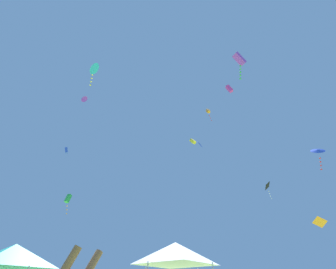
{
  "coord_description": "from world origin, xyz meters",
  "views": [
    {
      "loc": [
        0.04,
        -5.08,
        1.37
      ],
      "look_at": [
        2.29,
        14.33,
        14.96
      ],
      "focal_mm": 24.43,
      "sensor_mm": 36.0,
      "label": 1
    }
  ],
  "objects_px": {
    "kite_blue_delta": "(318,151)",
    "kite_green_box": "(68,199)",
    "canopy_tent_white": "(176,253)",
    "kite_blue_box": "(66,150)",
    "kite_black_diamond": "(267,187)",
    "kite_purple_delta": "(84,99)",
    "canopy_tent_teal": "(13,256)",
    "kite_magenta_box": "(229,89)",
    "kite_yellow_box": "(193,141)",
    "kite_cyan_delta": "(94,69)",
    "kite_purple_box": "(239,60)",
    "kite_orange_box": "(208,111)",
    "kite_blue_diamond": "(200,144)",
    "kite_orange_diamond": "(320,222)"
  },
  "relations": [
    {
      "from": "kite_blue_delta",
      "to": "canopy_tent_teal",
      "type": "bearing_deg",
      "value": -168.8
    },
    {
      "from": "kite_black_diamond",
      "to": "kite_purple_delta",
      "type": "height_order",
      "value": "kite_purple_delta"
    },
    {
      "from": "kite_blue_delta",
      "to": "kite_cyan_delta",
      "type": "bearing_deg",
      "value": -169.19
    },
    {
      "from": "canopy_tent_white",
      "to": "kite_blue_box",
      "type": "relative_size",
      "value": 5.1
    },
    {
      "from": "kite_orange_box",
      "to": "kite_blue_box",
      "type": "bearing_deg",
      "value": -168.31
    },
    {
      "from": "kite_orange_box",
      "to": "kite_green_box",
      "type": "distance_m",
      "value": 25.89
    },
    {
      "from": "kite_purple_box",
      "to": "kite_orange_diamond",
      "type": "bearing_deg",
      "value": 39.51
    },
    {
      "from": "kite_blue_box",
      "to": "kite_magenta_box",
      "type": "bearing_deg",
      "value": -8.69
    },
    {
      "from": "canopy_tent_white",
      "to": "kite_cyan_delta",
      "type": "bearing_deg",
      "value": -166.04
    },
    {
      "from": "kite_purple_box",
      "to": "kite_blue_box",
      "type": "relative_size",
      "value": 4.21
    },
    {
      "from": "kite_blue_box",
      "to": "kite_cyan_delta",
      "type": "bearing_deg",
      "value": -68.17
    },
    {
      "from": "canopy_tent_white",
      "to": "kite_cyan_delta",
      "type": "xyz_separation_m",
      "value": [
        -6.48,
        -1.61,
        12.64
      ]
    },
    {
      "from": "kite_blue_box",
      "to": "kite_orange_diamond",
      "type": "bearing_deg",
      "value": -12.12
    },
    {
      "from": "kite_blue_diamond",
      "to": "kite_green_box",
      "type": "distance_m",
      "value": 22.33
    },
    {
      "from": "kite_orange_diamond",
      "to": "kite_cyan_delta",
      "type": "distance_m",
      "value": 22.9
    },
    {
      "from": "kite_purple_delta",
      "to": "kite_purple_box",
      "type": "bearing_deg",
      "value": -38.41
    },
    {
      "from": "kite_green_box",
      "to": "kite_black_diamond",
      "type": "bearing_deg",
      "value": -24.01
    },
    {
      "from": "kite_purple_delta",
      "to": "kite_green_box",
      "type": "bearing_deg",
      "value": 96.1
    },
    {
      "from": "kite_purple_box",
      "to": "kite_blue_diamond",
      "type": "xyz_separation_m",
      "value": [
        -2.62,
        7.43,
        -5.2
      ]
    },
    {
      "from": "kite_blue_delta",
      "to": "kite_cyan_delta",
      "type": "distance_m",
      "value": 20.72
    },
    {
      "from": "kite_orange_box",
      "to": "kite_black_diamond",
      "type": "relative_size",
      "value": 1.41
    },
    {
      "from": "kite_blue_delta",
      "to": "kite_purple_box",
      "type": "xyz_separation_m",
      "value": [
        -7.03,
        -2.94,
        8.09
      ]
    },
    {
      "from": "kite_yellow_box",
      "to": "kite_blue_diamond",
      "type": "bearing_deg",
      "value": -100.9
    },
    {
      "from": "kite_orange_box",
      "to": "kite_black_diamond",
      "type": "xyz_separation_m",
      "value": [
        4.34,
        -4.4,
        -14.8
      ]
    },
    {
      "from": "kite_black_diamond",
      "to": "kite_yellow_box",
      "type": "bearing_deg",
      "value": 118.8
    },
    {
      "from": "canopy_tent_white",
      "to": "kite_orange_box",
      "type": "height_order",
      "value": "kite_orange_box"
    },
    {
      "from": "kite_blue_delta",
      "to": "kite_purple_box",
      "type": "relative_size",
      "value": 0.79
    },
    {
      "from": "kite_magenta_box",
      "to": "kite_cyan_delta",
      "type": "distance_m",
      "value": 19.73
    },
    {
      "from": "canopy_tent_white",
      "to": "kite_green_box",
      "type": "xyz_separation_m",
      "value": [
        -13.06,
        21.11,
        9.78
      ]
    },
    {
      "from": "kite_blue_delta",
      "to": "kite_green_box",
      "type": "distance_m",
      "value": 32.63
    },
    {
      "from": "kite_blue_delta",
      "to": "kite_blue_box",
      "type": "xyz_separation_m",
      "value": [
        -24.74,
        8.02,
        3.12
      ]
    },
    {
      "from": "kite_magenta_box",
      "to": "kite_yellow_box",
      "type": "distance_m",
      "value": 13.44
    },
    {
      "from": "kite_black_diamond",
      "to": "kite_blue_box",
      "type": "bearing_deg",
      "value": 178.97
    },
    {
      "from": "kite_orange_diamond",
      "to": "kite_blue_diamond",
      "type": "bearing_deg",
      "value": 169.56
    },
    {
      "from": "canopy_tent_white",
      "to": "kite_yellow_box",
      "type": "height_order",
      "value": "kite_yellow_box"
    },
    {
      "from": "kite_blue_box",
      "to": "kite_green_box",
      "type": "distance_m",
      "value": 11.25
    },
    {
      "from": "kite_black_diamond",
      "to": "kite_blue_box",
      "type": "height_order",
      "value": "kite_blue_box"
    },
    {
      "from": "canopy_tent_white",
      "to": "kite_green_box",
      "type": "bearing_deg",
      "value": 121.74
    },
    {
      "from": "canopy_tent_teal",
      "to": "kite_orange_box",
      "type": "distance_m",
      "value": 32.57
    },
    {
      "from": "canopy_tent_teal",
      "to": "kite_magenta_box",
      "type": "relative_size",
      "value": 2.58
    },
    {
      "from": "kite_blue_box",
      "to": "kite_cyan_delta",
      "type": "height_order",
      "value": "kite_cyan_delta"
    },
    {
      "from": "kite_black_diamond",
      "to": "kite_blue_diamond",
      "type": "height_order",
      "value": "kite_blue_diamond"
    },
    {
      "from": "kite_orange_diamond",
      "to": "kite_blue_delta",
      "type": "bearing_deg",
      "value": -86.99
    },
    {
      "from": "kite_magenta_box",
      "to": "canopy_tent_white",
      "type": "bearing_deg",
      "value": -141.28
    },
    {
      "from": "canopy_tent_teal",
      "to": "kite_green_box",
      "type": "distance_m",
      "value": 25.84
    },
    {
      "from": "kite_magenta_box",
      "to": "kite_green_box",
      "type": "xyz_separation_m",
      "value": [
        -21.97,
        13.96,
        -11.56
      ]
    },
    {
      "from": "kite_magenta_box",
      "to": "kite_yellow_box",
      "type": "bearing_deg",
      "value": 100.27
    },
    {
      "from": "canopy_tent_white",
      "to": "kite_purple_delta",
      "type": "xyz_separation_m",
      "value": [
        -12.32,
        14.19,
        23.76
      ]
    },
    {
      "from": "kite_purple_delta",
      "to": "kite_blue_diamond",
      "type": "height_order",
      "value": "kite_purple_delta"
    },
    {
      "from": "kite_blue_delta",
      "to": "kite_blue_box",
      "type": "relative_size",
      "value": 3.31
    }
  ]
}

